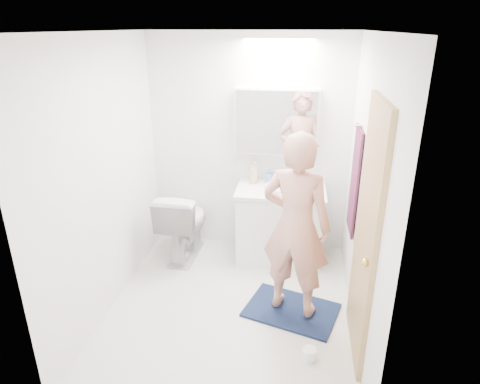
% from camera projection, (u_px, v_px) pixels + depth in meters
% --- Properties ---
extents(floor, '(2.50, 2.50, 0.00)m').
position_uv_depth(floor, '(231.00, 306.00, 3.92)').
color(floor, silver).
rests_on(floor, ground).
extents(ceiling, '(2.50, 2.50, 0.00)m').
position_uv_depth(ceiling, '(228.00, 31.00, 3.03)').
color(ceiling, white).
rests_on(ceiling, floor).
extents(wall_back, '(2.50, 0.00, 2.50)m').
position_uv_depth(wall_back, '(249.00, 146.00, 4.62)').
color(wall_back, white).
rests_on(wall_back, floor).
extents(wall_front, '(2.50, 0.00, 2.50)m').
position_uv_depth(wall_front, '(192.00, 265.00, 2.32)').
color(wall_front, white).
rests_on(wall_front, floor).
extents(wall_left, '(0.00, 2.50, 2.50)m').
position_uv_depth(wall_left, '(105.00, 179.00, 3.62)').
color(wall_left, white).
rests_on(wall_left, floor).
extents(wall_right, '(0.00, 2.50, 2.50)m').
position_uv_depth(wall_right, '(366.00, 193.00, 3.32)').
color(wall_right, white).
rests_on(wall_right, floor).
extents(vanity_cabinet, '(0.90, 0.55, 0.78)m').
position_uv_depth(vanity_cabinet, '(280.00, 226.00, 4.61)').
color(vanity_cabinet, white).
rests_on(vanity_cabinet, floor).
extents(countertop, '(0.95, 0.58, 0.04)m').
position_uv_depth(countertop, '(281.00, 191.00, 4.45)').
color(countertop, white).
rests_on(countertop, vanity_cabinet).
extents(sink_basin, '(0.36, 0.36, 0.03)m').
position_uv_depth(sink_basin, '(281.00, 187.00, 4.47)').
color(sink_basin, silver).
rests_on(sink_basin, countertop).
extents(faucet, '(0.02, 0.02, 0.16)m').
position_uv_depth(faucet, '(282.00, 175.00, 4.62)').
color(faucet, silver).
rests_on(faucet, countertop).
extents(medicine_cabinet, '(0.88, 0.14, 0.70)m').
position_uv_depth(medicine_cabinet, '(276.00, 122.00, 4.40)').
color(medicine_cabinet, white).
rests_on(medicine_cabinet, wall_back).
extents(mirror_panel, '(0.84, 0.01, 0.66)m').
position_uv_depth(mirror_panel, '(276.00, 123.00, 4.33)').
color(mirror_panel, silver).
rests_on(mirror_panel, medicine_cabinet).
extents(toilet, '(0.48, 0.80, 0.80)m').
position_uv_depth(toilet, '(184.00, 223.00, 4.64)').
color(toilet, silver).
rests_on(toilet, floor).
extents(bath_rug, '(0.93, 0.76, 0.02)m').
position_uv_depth(bath_rug, '(291.00, 310.00, 3.83)').
color(bath_rug, '#14203E').
rests_on(bath_rug, floor).
extents(person, '(0.69, 0.55, 1.64)m').
position_uv_depth(person, '(296.00, 226.00, 3.52)').
color(person, tan).
rests_on(person, bath_rug).
extents(door, '(0.04, 0.80, 2.00)m').
position_uv_depth(door, '(366.00, 236.00, 3.08)').
color(door, tan).
rests_on(door, wall_right).
extents(door_knob, '(0.06, 0.06, 0.06)m').
position_uv_depth(door_knob, '(365.00, 262.00, 2.83)').
color(door_knob, gold).
rests_on(door_knob, door).
extents(towel, '(0.02, 0.42, 1.00)m').
position_uv_depth(towel, '(355.00, 181.00, 3.87)').
color(towel, '#121839').
rests_on(towel, wall_right).
extents(towel_hook, '(0.07, 0.02, 0.02)m').
position_uv_depth(towel_hook, '(359.00, 126.00, 3.68)').
color(towel_hook, silver).
rests_on(towel_hook, wall_right).
extents(soap_bottle_a, '(0.13, 0.13, 0.24)m').
position_uv_depth(soap_bottle_a, '(254.00, 172.00, 4.58)').
color(soap_bottle_a, tan).
rests_on(soap_bottle_a, countertop).
extents(soap_bottle_b, '(0.10, 0.10, 0.17)m').
position_uv_depth(soap_bottle_b, '(270.00, 176.00, 4.60)').
color(soap_bottle_b, '#5B80C3').
rests_on(soap_bottle_b, countertop).
extents(toothbrush_cup, '(0.13, 0.13, 0.09)m').
position_uv_depth(toothbrush_cup, '(298.00, 181.00, 4.55)').
color(toothbrush_cup, '#4666D3').
rests_on(toothbrush_cup, countertop).
extents(toilet_paper_roll, '(0.11, 0.11, 0.10)m').
position_uv_depth(toilet_paper_roll, '(309.00, 354.00, 3.26)').
color(toilet_paper_roll, white).
rests_on(toilet_paper_roll, floor).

